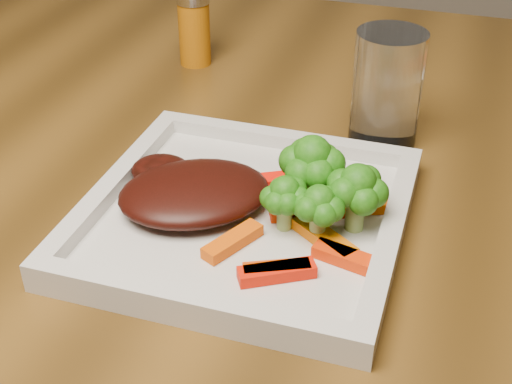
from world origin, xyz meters
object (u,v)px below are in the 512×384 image
(dining_table, at_px, (121,342))
(plate, at_px, (245,220))
(spice_shaker, at_px, (194,29))
(steak, at_px, (194,193))
(drinking_glass, at_px, (387,89))

(dining_table, distance_m, plate, 0.48)
(dining_table, relative_size, plate, 5.93)
(plate, distance_m, spice_shaker, 0.36)
(dining_table, distance_m, steak, 0.48)
(spice_shaker, bearing_deg, plate, -61.44)
(plate, relative_size, steak, 2.03)
(dining_table, height_order, steak, steak)
(dining_table, distance_m, spice_shaker, 0.45)
(drinking_glass, bearing_deg, spice_shaker, 153.17)
(plate, height_order, steak, steak)
(dining_table, xyz_separation_m, plate, (0.25, -0.16, 0.38))
(dining_table, relative_size, drinking_glass, 13.33)
(dining_table, xyz_separation_m, drinking_glass, (0.34, 0.02, 0.44))
(dining_table, xyz_separation_m, spice_shaker, (0.07, 0.16, 0.42))
(steak, bearing_deg, spice_shaker, 111.68)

